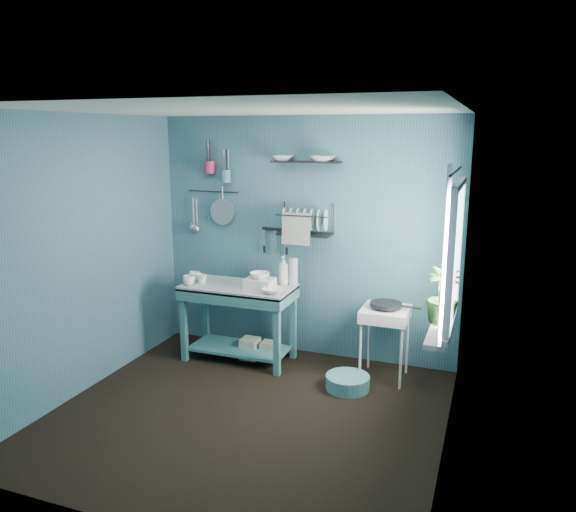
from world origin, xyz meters
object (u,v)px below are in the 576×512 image
(soap_bottle, at_px, (283,270))
(storage_tin_large, at_px, (250,348))
(colander, at_px, (222,212))
(utensil_cup_magenta, at_px, (210,167))
(mug_mid, at_px, (202,279))
(floor_basin, at_px, (348,382))
(water_bottle, at_px, (293,271))
(potted_plant, at_px, (442,295))
(work_counter, at_px, (239,323))
(mug_left, at_px, (189,280))
(mug_right, at_px, (195,276))
(wash_tub, at_px, (260,283))
(frying_pan, at_px, (386,304))
(storage_tin_small, at_px, (269,351))
(hotplate_stand, at_px, (384,343))
(dish_rack, at_px, (305,219))
(utensil_cup_teal, at_px, (226,176))

(soap_bottle, relative_size, storage_tin_large, 1.36)
(colander, bearing_deg, utensil_cup_magenta, -166.27)
(mug_mid, height_order, floor_basin, mug_mid)
(colander, bearing_deg, water_bottle, -11.24)
(potted_plant, bearing_deg, soap_bottle, 155.86)
(work_counter, bearing_deg, mug_left, -167.30)
(work_counter, xyz_separation_m, mug_right, (-0.50, 0.00, 0.45))
(wash_tub, relative_size, frying_pan, 0.93)
(mug_mid, distance_m, soap_bottle, 0.85)
(soap_bottle, bearing_deg, colander, 165.98)
(storage_tin_small, distance_m, floor_basin, 1.01)
(frying_pan, bearing_deg, mug_right, -178.08)
(utensil_cup_magenta, bearing_deg, wash_tub, -27.69)
(hotplate_stand, distance_m, storage_tin_large, 1.43)
(mug_left, xyz_separation_m, floor_basin, (1.72, -0.13, -0.79))
(dish_rack, distance_m, storage_tin_small, 1.43)
(soap_bottle, relative_size, colander, 1.07)
(storage_tin_large, bearing_deg, potted_plant, -16.61)
(mug_right, xyz_separation_m, utensil_cup_magenta, (0.02, 0.37, 1.12))
(colander, bearing_deg, frying_pan, -9.96)
(hotplate_stand, distance_m, floor_basin, 0.53)
(frying_pan, bearing_deg, mug_left, -173.47)
(hotplate_stand, height_order, frying_pan, frying_pan)
(wash_tub, distance_m, frying_pan, 1.26)
(mug_mid, distance_m, mug_right, 0.13)
(water_bottle, xyz_separation_m, utensil_cup_teal, (-0.81, 0.15, 0.94))
(mug_left, distance_m, colander, 0.85)
(work_counter, distance_m, mug_left, 0.68)
(mug_right, bearing_deg, mug_left, -82.87)
(utensil_cup_magenta, distance_m, storage_tin_large, 1.97)
(mug_right, xyz_separation_m, wash_tub, (0.75, -0.02, 0.00))
(frying_pan, height_order, utensil_cup_teal, utensil_cup_teal)
(mug_mid, distance_m, utensil_cup_teal, 1.12)
(work_counter, height_order, frying_pan, work_counter)
(wash_tub, height_order, hotplate_stand, wash_tub)
(mug_right, xyz_separation_m, hotplate_stand, (2.01, 0.07, -0.50))
(mug_right, relative_size, storage_tin_large, 0.56)
(mug_left, distance_m, dish_rack, 1.34)
(work_counter, relative_size, mug_left, 9.21)
(mug_left, xyz_separation_m, storage_tin_large, (0.58, 0.21, -0.74))
(soap_bottle, height_order, hotplate_stand, soap_bottle)
(floor_basin, bearing_deg, utensil_cup_teal, 156.94)
(frying_pan, bearing_deg, utensil_cup_teal, 170.61)
(soap_bottle, bearing_deg, hotplate_stand, -6.96)
(work_counter, bearing_deg, storage_tin_large, 20.83)
(mug_left, relative_size, wash_tub, 0.44)
(hotplate_stand, height_order, floor_basin, hotplate_stand)
(mug_left, relative_size, dish_rack, 0.22)
(work_counter, bearing_deg, hotplate_stand, -3.18)
(wash_tub, relative_size, soap_bottle, 0.94)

